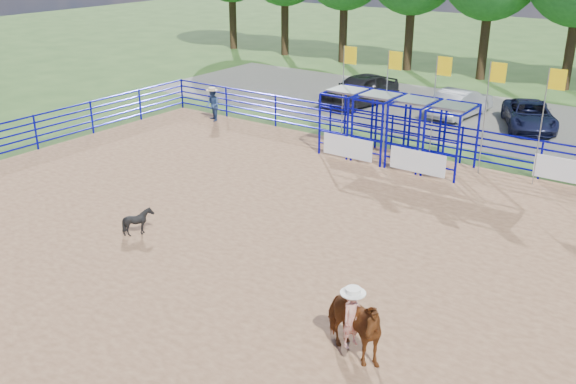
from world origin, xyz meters
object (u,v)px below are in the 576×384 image
Objects in this scene: car_b at (460,103)px; calf at (138,221)px; spectator_cowboy at (213,104)px; car_a at (360,90)px; horse_and_rider at (352,322)px; car_c at (529,115)px.

calf is at bearing 87.88° from car_b.
car_b is at bearing 39.38° from spectator_cowboy.
spectator_cowboy is 7.96m from car_a.
horse_and_rider is 19.28m from spectator_cowboy.
car_c is (12.72, 7.57, -0.20)m from spectator_cowboy.
horse_and_rider is 1.45× the size of spectator_cowboy.
horse_and_rider is 0.54× the size of car_b.
horse_and_rider is at bearing -39.62° from spectator_cowboy.
car_b is 3.38m from car_c.
calf is 0.20× the size of car_b.
calf is 0.53× the size of spectator_cowboy.
car_b is 0.96× the size of car_c.
calf is at bearing -133.04° from car_c.
calf is (-8.18, 1.52, -0.45)m from horse_and_rider.
car_a is at bearing 58.08° from spectator_cowboy.
horse_and_rider is 19.97m from car_c.
spectator_cowboy is at bearing -174.01° from car_c.
car_c is at bearing 16.50° from car_a.
spectator_cowboy is at bearing 45.55° from car_b.
calf is 0.17× the size of car_a.
car_a reaches higher than calf.
car_c reaches higher than calf.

